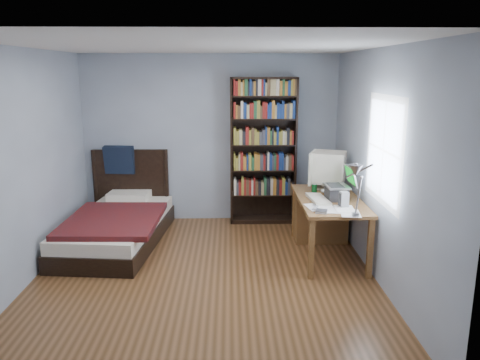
{
  "coord_description": "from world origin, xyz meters",
  "views": [
    {
      "loc": [
        0.29,
        -4.9,
        2.26
      ],
      "look_at": [
        0.41,
        0.72,
        0.94
      ],
      "focal_mm": 35.0,
      "sensor_mm": 36.0,
      "label": 1
    }
  ],
  "objects_px": {
    "crt_monitor": "(327,168)",
    "speaker": "(344,199)",
    "laptop": "(338,190)",
    "desk": "(322,214)",
    "keyboard": "(318,199)",
    "desk_lamp": "(356,176)",
    "soda_can": "(314,189)",
    "bookshelf": "(263,151)",
    "bed": "(118,223)"
  },
  "relations": [
    {
      "from": "speaker",
      "to": "desk_lamp",
      "type": "bearing_deg",
      "value": -105.09
    },
    {
      "from": "speaker",
      "to": "bookshelf",
      "type": "distance_m",
      "value": 1.92
    },
    {
      "from": "crt_monitor",
      "to": "speaker",
      "type": "bearing_deg",
      "value": -88.08
    },
    {
      "from": "keyboard",
      "to": "soda_can",
      "type": "distance_m",
      "value": 0.34
    },
    {
      "from": "keyboard",
      "to": "bed",
      "type": "bearing_deg",
      "value": 160.61
    },
    {
      "from": "soda_can",
      "to": "bed",
      "type": "xyz_separation_m",
      "value": [
        -2.58,
        0.28,
        -0.54
      ]
    },
    {
      "from": "crt_monitor",
      "to": "desk_lamp",
      "type": "relative_size",
      "value": 0.83
    },
    {
      "from": "soda_can",
      "to": "keyboard",
      "type": "bearing_deg",
      "value": -91.98
    },
    {
      "from": "laptop",
      "to": "bed",
      "type": "relative_size",
      "value": 0.19
    },
    {
      "from": "desk_lamp",
      "to": "speaker",
      "type": "bearing_deg",
      "value": 83.28
    },
    {
      "from": "crt_monitor",
      "to": "desk",
      "type": "bearing_deg",
      "value": -125.99
    },
    {
      "from": "bookshelf",
      "to": "bed",
      "type": "xyz_separation_m",
      "value": [
        -2.0,
        -0.81,
        -0.84
      ]
    },
    {
      "from": "crt_monitor",
      "to": "speaker",
      "type": "xyz_separation_m",
      "value": [
        0.03,
        -0.85,
        -0.19
      ]
    },
    {
      "from": "desk_lamp",
      "to": "keyboard",
      "type": "relative_size",
      "value": 1.37
    },
    {
      "from": "bookshelf",
      "to": "desk",
      "type": "bearing_deg",
      "value": -52.71
    },
    {
      "from": "keyboard",
      "to": "bookshelf",
      "type": "xyz_separation_m",
      "value": [
        -0.57,
        1.43,
        0.34
      ]
    },
    {
      "from": "desk_lamp",
      "to": "bed",
      "type": "bearing_deg",
      "value": 148.39
    },
    {
      "from": "speaker",
      "to": "laptop",
      "type": "bearing_deg",
      "value": 80.39
    },
    {
      "from": "crt_monitor",
      "to": "bookshelf",
      "type": "height_order",
      "value": "bookshelf"
    },
    {
      "from": "laptop",
      "to": "bookshelf",
      "type": "height_order",
      "value": "bookshelf"
    },
    {
      "from": "desk",
      "to": "laptop",
      "type": "bearing_deg",
      "value": -78.13
    },
    {
      "from": "bookshelf",
      "to": "bed",
      "type": "height_order",
      "value": "bookshelf"
    },
    {
      "from": "laptop",
      "to": "keyboard",
      "type": "xyz_separation_m",
      "value": [
        -0.25,
        -0.04,
        -0.1
      ]
    },
    {
      "from": "keyboard",
      "to": "bookshelf",
      "type": "bearing_deg",
      "value": 105.83
    },
    {
      "from": "speaker",
      "to": "bookshelf",
      "type": "relative_size",
      "value": 0.08
    },
    {
      "from": "desk",
      "to": "speaker",
      "type": "height_order",
      "value": "speaker"
    },
    {
      "from": "laptop",
      "to": "soda_can",
      "type": "height_order",
      "value": "laptop"
    },
    {
      "from": "desk",
      "to": "soda_can",
      "type": "distance_m",
      "value": 0.43
    },
    {
      "from": "bookshelf",
      "to": "bed",
      "type": "distance_m",
      "value": 2.32
    },
    {
      "from": "speaker",
      "to": "desk",
      "type": "bearing_deg",
      "value": 87.99
    },
    {
      "from": "keyboard",
      "to": "desk_lamp",
      "type": "bearing_deg",
      "value": -87.72
    },
    {
      "from": "laptop",
      "to": "desk_lamp",
      "type": "bearing_deg",
      "value": -95.08
    },
    {
      "from": "desk",
      "to": "keyboard",
      "type": "height_order",
      "value": "keyboard"
    },
    {
      "from": "bookshelf",
      "to": "crt_monitor",
      "type": "bearing_deg",
      "value": -48.11
    },
    {
      "from": "laptop",
      "to": "desk_lamp",
      "type": "relative_size",
      "value": 0.63
    },
    {
      "from": "laptop",
      "to": "desk",
      "type": "bearing_deg",
      "value": 101.87
    },
    {
      "from": "speaker",
      "to": "bookshelf",
      "type": "bearing_deg",
      "value": 106.77
    },
    {
      "from": "bed",
      "to": "bookshelf",
      "type": "bearing_deg",
      "value": 22.04
    },
    {
      "from": "crt_monitor",
      "to": "laptop",
      "type": "xyz_separation_m",
      "value": [
        0.04,
        -0.52,
        -0.17
      ]
    },
    {
      "from": "laptop",
      "to": "keyboard",
      "type": "distance_m",
      "value": 0.27
    },
    {
      "from": "keyboard",
      "to": "soda_can",
      "type": "bearing_deg",
      "value": 82.25
    },
    {
      "from": "desk_lamp",
      "to": "laptop",
      "type": "bearing_deg",
      "value": 84.92
    },
    {
      "from": "soda_can",
      "to": "bookshelf",
      "type": "bearing_deg",
      "value": 117.9
    },
    {
      "from": "keyboard",
      "to": "bookshelf",
      "type": "relative_size",
      "value": 0.23
    },
    {
      "from": "crt_monitor",
      "to": "soda_can",
      "type": "relative_size",
      "value": 4.65
    },
    {
      "from": "soda_can",
      "to": "bookshelf",
      "type": "relative_size",
      "value": 0.06
    },
    {
      "from": "speaker",
      "to": "soda_can",
      "type": "relative_size",
      "value": 1.51
    },
    {
      "from": "crt_monitor",
      "to": "bookshelf",
      "type": "xyz_separation_m",
      "value": [
        -0.78,
        0.87,
        0.07
      ]
    },
    {
      "from": "laptop",
      "to": "keyboard",
      "type": "height_order",
      "value": "laptop"
    },
    {
      "from": "soda_can",
      "to": "crt_monitor",
      "type": "bearing_deg",
      "value": 48.83
    }
  ]
}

